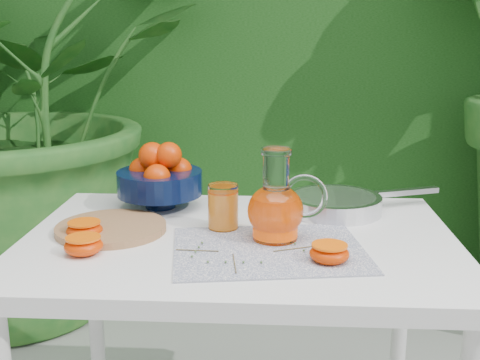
# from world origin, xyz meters

# --- Properties ---
(hedge_backdrop) EXTENTS (8.00, 1.65, 2.50)m
(hedge_backdrop) POSITION_xyz_m (0.06, 2.06, 1.19)
(hedge_backdrop) COLOR #1A4F16
(hedge_backdrop) RESTS_ON ground
(potted_plant_left) EXTENTS (2.70, 2.70, 1.93)m
(potted_plant_left) POSITION_xyz_m (-1.15, 1.14, 0.96)
(potted_plant_left) COLOR #216322
(potted_plant_left) RESTS_ON ground
(white_table) EXTENTS (1.00, 0.70, 0.75)m
(white_table) POSITION_xyz_m (-0.11, -0.06, 0.67)
(white_table) COLOR white
(white_table) RESTS_ON ground
(placemat) EXTENTS (0.45, 0.38, 0.00)m
(placemat) POSITION_xyz_m (-0.04, -0.15, 0.75)
(placemat) COLOR #0D1D4B
(placemat) RESTS_ON white_table
(cutting_board) EXTENTS (0.29, 0.29, 0.02)m
(cutting_board) POSITION_xyz_m (-0.42, -0.04, 0.76)
(cutting_board) COLOR #A36B49
(cutting_board) RESTS_ON white_table
(fruit_bowl) EXTENTS (0.24, 0.24, 0.18)m
(fruit_bowl) POSITION_xyz_m (-0.34, 0.17, 0.83)
(fruit_bowl) COLOR black
(fruit_bowl) RESTS_ON white_table
(juice_pitcher) EXTENTS (0.19, 0.15, 0.21)m
(juice_pitcher) POSITION_xyz_m (-0.02, -0.08, 0.83)
(juice_pitcher) COLOR white
(juice_pitcher) RESTS_ON white_table
(juice_tumbler) EXTENTS (0.09, 0.09, 0.11)m
(juice_tumbler) POSITION_xyz_m (-0.15, -0.01, 0.80)
(juice_tumbler) COLOR white
(juice_tumbler) RESTS_ON white_table
(saute_pan) EXTENTS (0.45, 0.32, 0.05)m
(saute_pan) POSITION_xyz_m (0.13, 0.14, 0.78)
(saute_pan) COLOR silver
(saute_pan) RESTS_ON white_table
(orange_halves) EXTENTS (0.64, 0.21, 0.04)m
(orange_halves) POSITION_xyz_m (-0.27, -0.16, 0.77)
(orange_halves) COLOR red
(orange_halves) RESTS_ON white_table
(thyme_sprigs) EXTENTS (0.32, 0.21, 0.01)m
(thyme_sprigs) POSITION_xyz_m (-0.09, -0.18, 0.76)
(thyme_sprigs) COLOR brown
(thyme_sprigs) RESTS_ON white_table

